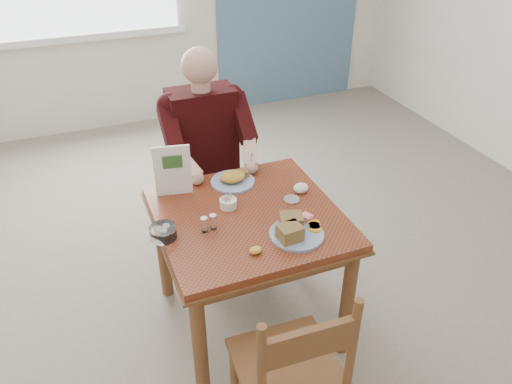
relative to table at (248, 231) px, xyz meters
name	(u,v)px	position (x,y,z in m)	size (l,w,h in m)	color
floor	(249,318)	(0.00, 0.00, -0.64)	(6.00, 6.00, 0.00)	#71695C
lemon_wedge	(256,250)	(-0.08, -0.30, 0.13)	(0.06, 0.04, 0.03)	gold
napkin	(301,188)	(0.34, 0.08, 0.14)	(0.08, 0.07, 0.05)	white
metal_dish	(291,200)	(0.25, 0.03, 0.12)	(0.09, 0.09, 0.01)	silver
table	(248,231)	(0.00, 0.00, 0.00)	(0.92, 0.92, 0.75)	brown
chair_far	(205,183)	(0.00, 0.80, -0.16)	(0.42, 0.42, 0.95)	brown
chair_near	(291,372)	(-0.10, -0.76, -0.16)	(0.44, 0.44, 0.95)	brown
diner	(207,143)	(0.00, 0.71, 0.17)	(0.53, 0.56, 1.39)	tan
near_plate	(294,230)	(0.14, -0.24, 0.14)	(0.28, 0.27, 0.09)	white
far_plate	(233,179)	(0.03, 0.31, 0.14)	(0.27, 0.27, 0.07)	white
caddy	(228,203)	(-0.07, 0.09, 0.14)	(0.12, 0.12, 0.07)	white
shakers	(209,223)	(-0.22, -0.06, 0.15)	(0.09, 0.05, 0.08)	white
creamer	(163,232)	(-0.44, -0.03, 0.14)	(0.13, 0.13, 0.06)	white
menu	(173,170)	(-0.30, 0.32, 0.26)	(0.19, 0.05, 0.28)	white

